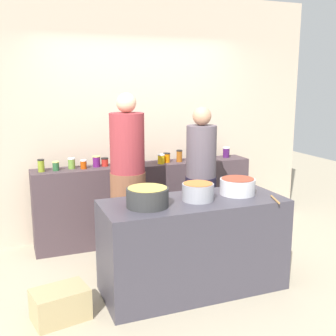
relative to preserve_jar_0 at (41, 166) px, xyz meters
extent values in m
plane|color=tan|center=(1.22, -1.08, -1.03)|extent=(12.00, 12.00, 0.00)
cube|color=#B7A48D|center=(1.22, 0.37, 0.47)|extent=(4.80, 0.12, 3.00)
cube|color=#413237|center=(1.22, 0.02, -0.55)|extent=(2.70, 0.36, 0.96)
cube|color=#393640|center=(1.22, -1.38, -0.59)|extent=(1.70, 0.70, 0.87)
cylinder|color=olive|center=(0.00, 0.00, -0.01)|extent=(0.07, 0.07, 0.13)
cylinder|color=black|center=(0.00, 0.00, 0.06)|extent=(0.08, 0.08, 0.01)
cylinder|color=#26562E|center=(0.16, 0.01, -0.02)|extent=(0.07, 0.07, 0.09)
cylinder|color=#D6C666|center=(0.16, 0.01, 0.03)|extent=(0.08, 0.08, 0.01)
cylinder|color=olive|center=(0.34, 0.05, -0.02)|extent=(0.08, 0.08, 0.11)
cylinder|color=silver|center=(0.34, 0.05, 0.05)|extent=(0.08, 0.08, 0.02)
cylinder|color=#A93B0A|center=(0.47, -0.01, -0.03)|extent=(0.07, 0.07, 0.09)
cylinder|color=silver|center=(0.47, -0.01, 0.03)|extent=(0.07, 0.07, 0.01)
cylinder|color=#55175D|center=(0.63, 0.05, -0.01)|extent=(0.09, 0.09, 0.12)
cylinder|color=#D6C666|center=(0.63, 0.05, 0.05)|extent=(0.09, 0.09, 0.01)
cylinder|color=#A6231C|center=(0.73, 0.06, -0.03)|extent=(0.08, 0.08, 0.09)
cylinder|color=black|center=(0.73, 0.06, 0.02)|extent=(0.08, 0.08, 0.01)
cylinder|color=gold|center=(0.83, -0.04, -0.02)|extent=(0.07, 0.07, 0.10)
cylinder|color=silver|center=(0.83, -0.04, 0.03)|extent=(0.07, 0.07, 0.02)
cylinder|color=#572951|center=(1.03, -0.04, -0.01)|extent=(0.08, 0.08, 0.13)
cylinder|color=#D6C666|center=(1.03, -0.04, 0.07)|extent=(0.08, 0.08, 0.02)
cylinder|color=#BC3C20|center=(1.14, 0.06, -0.01)|extent=(0.08, 0.08, 0.12)
cylinder|color=silver|center=(1.14, 0.06, 0.05)|extent=(0.08, 0.08, 0.01)
cylinder|color=gold|center=(1.40, -0.06, -0.02)|extent=(0.08, 0.08, 0.11)
cylinder|color=silver|center=(1.40, -0.06, 0.04)|extent=(0.09, 0.09, 0.01)
cylinder|color=#C96707|center=(1.49, 0.01, -0.02)|extent=(0.08, 0.08, 0.11)
cylinder|color=black|center=(1.49, 0.01, 0.04)|extent=(0.09, 0.09, 0.01)
cylinder|color=#8E4A16|center=(1.65, -0.02, 0.00)|extent=(0.07, 0.07, 0.13)
cylinder|color=black|center=(1.65, -0.02, 0.07)|extent=(0.07, 0.07, 0.01)
cylinder|color=#4C2254|center=(1.85, 0.07, -0.01)|extent=(0.08, 0.08, 0.12)
cylinder|color=black|center=(1.85, 0.07, 0.06)|extent=(0.08, 0.08, 0.01)
cylinder|color=gold|center=(2.00, 0.02, -0.02)|extent=(0.06, 0.06, 0.10)
cylinder|color=black|center=(2.00, 0.02, 0.04)|extent=(0.07, 0.07, 0.01)
cylinder|color=brown|center=(2.16, 0.08, -0.02)|extent=(0.07, 0.07, 0.10)
cylinder|color=black|center=(2.16, 0.08, 0.03)|extent=(0.07, 0.07, 0.01)
cylinder|color=#3E164C|center=(2.35, 0.05, -0.01)|extent=(0.09, 0.09, 0.12)
cylinder|color=silver|center=(2.35, 0.05, 0.06)|extent=(0.09, 0.09, 0.02)
cylinder|color=#2D2D2D|center=(0.76, -1.42, -0.07)|extent=(0.37, 0.37, 0.17)
cylinder|color=#AC9747|center=(0.76, -1.42, 0.02)|extent=(0.34, 0.34, 0.00)
cylinder|color=gray|center=(1.26, -1.40, -0.08)|extent=(0.29, 0.29, 0.15)
cylinder|color=#B3612D|center=(1.26, -1.40, 0.01)|extent=(0.27, 0.27, 0.00)
cylinder|color=#B7B7BC|center=(1.70, -1.34, -0.08)|extent=(0.34, 0.34, 0.15)
cylinder|color=brown|center=(1.70, -1.34, 0.00)|extent=(0.31, 0.31, 0.00)
cylinder|color=#9E703D|center=(1.91, -1.66, -0.14)|extent=(0.10, 0.24, 0.02)
cylinder|color=brown|center=(0.82, -0.60, -0.52)|extent=(0.37, 0.37, 1.01)
cylinder|color=maroon|center=(0.82, -0.60, 0.29)|extent=(0.36, 0.36, 0.62)
sphere|color=#D8A884|center=(0.82, -0.60, 0.70)|extent=(0.20, 0.20, 0.20)
cylinder|color=black|center=(1.63, -0.70, -0.57)|extent=(0.34, 0.34, 0.92)
cylinder|color=#534951|center=(1.63, -0.70, 0.17)|extent=(0.33, 0.33, 0.56)
sphere|color=tan|center=(1.63, -0.70, 0.55)|extent=(0.20, 0.20, 0.20)
cube|color=tan|center=(-0.02, -1.47, -0.90)|extent=(0.50, 0.38, 0.27)
camera|label=1|loc=(-0.34, -4.73, 0.92)|focal=44.69mm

